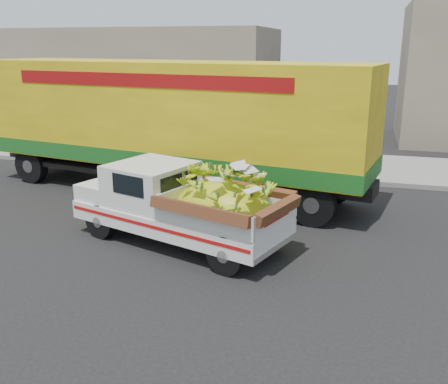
# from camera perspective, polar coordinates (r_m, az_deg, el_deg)

# --- Properties ---
(ground) EXTENTS (100.00, 100.00, 0.00)m
(ground) POSITION_cam_1_polar(r_m,az_deg,el_deg) (11.84, -13.65, -4.97)
(ground) COLOR black
(ground) RESTS_ON ground
(curb) EXTENTS (60.00, 0.25, 0.15)m
(curb) POSITION_cam_1_polar(r_m,az_deg,el_deg) (17.30, -3.44, 2.52)
(curb) COLOR gray
(curb) RESTS_ON ground
(sidewalk) EXTENTS (60.00, 4.00, 0.14)m
(sidewalk) POSITION_cam_1_polar(r_m,az_deg,el_deg) (19.24, -1.36, 3.95)
(sidewalk) COLOR gray
(sidewalk) RESTS_ON ground
(building_left) EXTENTS (18.00, 6.00, 5.00)m
(building_left) POSITION_cam_1_polar(r_m,az_deg,el_deg) (27.51, -14.02, 12.36)
(building_left) COLOR gray
(building_left) RESTS_ON ground
(pickup_truck) EXTENTS (5.17, 3.18, 1.71)m
(pickup_truck) POSITION_cam_1_polar(r_m,az_deg,el_deg) (10.70, -3.66, -1.64)
(pickup_truck) COLOR black
(pickup_truck) RESTS_ON ground
(semi_trailer) EXTENTS (12.08, 4.48, 3.80)m
(semi_trailer) POSITION_cam_1_polar(r_m,az_deg,el_deg) (14.62, -6.44, 8.05)
(semi_trailer) COLOR black
(semi_trailer) RESTS_ON ground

